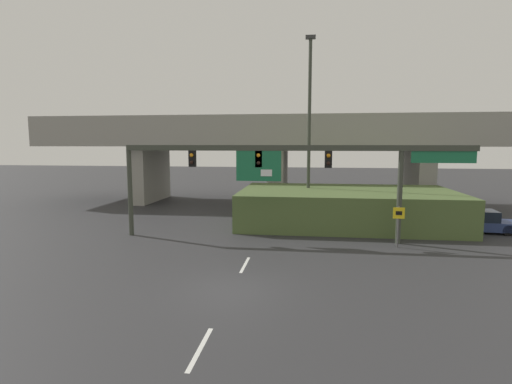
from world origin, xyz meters
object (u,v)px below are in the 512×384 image
at_px(highway_light_pole_near, 309,125).
at_px(parked_sedan_mid_right, 478,222).
at_px(speed_limit_sign, 398,221).
at_px(signal_gantry, 284,162).
at_px(parked_sedan_near_right, 434,220).

relative_size(highway_light_pole_near, parked_sedan_mid_right, 2.89).
xyz_separation_m(speed_limit_sign, parked_sedan_mid_right, (5.93, 4.72, -0.82)).
bearing_deg(signal_gantry, parked_sedan_mid_right, 17.50).
bearing_deg(speed_limit_sign, parked_sedan_near_right, 54.97).
xyz_separation_m(signal_gantry, parked_sedan_mid_right, (12.13, 3.83, -3.91)).
distance_m(speed_limit_sign, highway_light_pole_near, 10.30).
xyz_separation_m(signal_gantry, parked_sedan_near_right, (9.40, 3.67, -3.87)).
xyz_separation_m(highway_light_pole_near, parked_sedan_mid_right, (10.76, -2.57, -6.26)).
distance_m(signal_gantry, parked_sedan_mid_right, 13.31).
relative_size(signal_gantry, speed_limit_sign, 8.88).
xyz_separation_m(highway_light_pole_near, parked_sedan_near_right, (8.03, -2.72, -6.23)).
relative_size(speed_limit_sign, parked_sedan_mid_right, 0.49).
bearing_deg(highway_light_pole_near, parked_sedan_mid_right, -13.40).
bearing_deg(parked_sedan_near_right, parked_sedan_mid_right, 11.79).
height_order(parked_sedan_near_right, parked_sedan_mid_right, parked_sedan_near_right).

